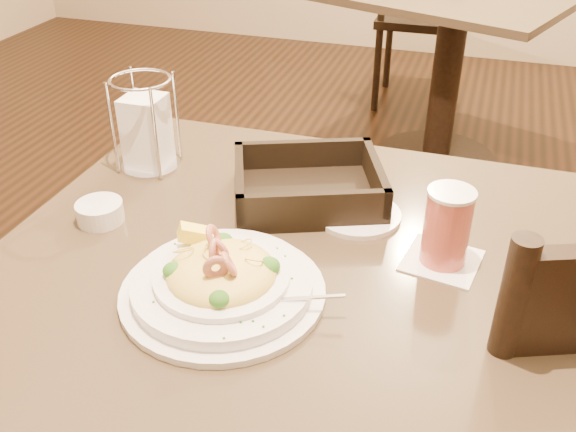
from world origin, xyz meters
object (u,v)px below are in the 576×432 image
(pasta_bowl, at_px, (222,280))
(side_plate, at_px, (358,214))
(dining_chair_far, at_px, (421,11))
(main_table, at_px, (284,384))
(napkin_caddy, at_px, (146,130))
(dining_chair_near, at_px, (551,405))
(butter_ramekin, at_px, (100,212))
(background_table, at_px, (450,47))
(drink_glass, at_px, (447,228))
(bread_basket, at_px, (308,189))

(pasta_bowl, relative_size, side_plate, 2.20)
(dining_chair_far, bearing_deg, side_plate, 93.76)
(dining_chair_far, height_order, pasta_bowl, dining_chair_far)
(main_table, height_order, napkin_caddy, napkin_caddy)
(side_plate, bearing_deg, dining_chair_near, -9.94)
(napkin_caddy, distance_m, butter_ramekin, 0.21)
(butter_ramekin, bearing_deg, napkin_caddy, 94.04)
(background_table, bearing_deg, dining_chair_near, -79.17)
(main_table, relative_size, side_plate, 6.26)
(background_table, xyz_separation_m, dining_chair_near, (0.35, -1.84, -0.02))
(napkin_caddy, xyz_separation_m, side_plate, (0.41, -0.06, -0.07))
(pasta_bowl, height_order, drink_glass, drink_glass)
(pasta_bowl, relative_size, bread_basket, 1.03)
(dining_chair_near, bearing_deg, napkin_caddy, -30.94)
(dining_chair_near, relative_size, drink_glass, 7.55)
(background_table, distance_m, dining_chair_near, 1.87)
(dining_chair_near, relative_size, pasta_bowl, 2.94)
(dining_chair_far, xyz_separation_m, pasta_bowl, (0.06, -2.66, 0.29))
(drink_glass, relative_size, napkin_caddy, 0.69)
(main_table, xyz_separation_m, pasta_bowl, (-0.06, -0.08, 0.27))
(pasta_bowl, xyz_separation_m, napkin_caddy, (-0.28, 0.31, 0.05))
(napkin_caddy, bearing_deg, dining_chair_near, -8.77)
(main_table, distance_m, dining_chair_far, 2.58)
(main_table, bearing_deg, drink_glass, 22.32)
(side_plate, height_order, butter_ramekin, butter_ramekin)
(main_table, relative_size, napkin_caddy, 5.07)
(bread_basket, height_order, napkin_caddy, napkin_caddy)
(side_plate, xyz_separation_m, butter_ramekin, (-0.40, -0.14, 0.01))
(bread_basket, bearing_deg, side_plate, -15.74)
(main_table, distance_m, drink_glass, 0.38)
(main_table, relative_size, drink_glass, 7.30)
(background_table, relative_size, dining_chair_near, 1.25)
(pasta_bowl, distance_m, napkin_caddy, 0.42)
(pasta_bowl, bearing_deg, dining_chair_far, 91.28)
(main_table, bearing_deg, dining_chair_far, 92.70)
(main_table, height_order, pasta_bowl, pasta_bowl)
(dining_chair_far, bearing_deg, drink_glass, 96.96)
(butter_ramekin, bearing_deg, background_table, 78.02)
(dining_chair_far, bearing_deg, napkin_caddy, 83.77)
(dining_chair_near, height_order, side_plate, dining_chair_near)
(bread_basket, bearing_deg, napkin_caddy, 174.68)
(background_table, xyz_separation_m, side_plate, (-0.01, -1.78, 0.25))
(main_table, xyz_separation_m, side_plate, (0.07, 0.17, 0.25))
(drink_glass, relative_size, butter_ramekin, 1.61)
(dining_chair_far, bearing_deg, pasta_bowl, 90.42)
(drink_glass, bearing_deg, main_table, -157.68)
(main_table, xyz_separation_m, bread_basket, (-0.02, 0.20, 0.26))
(main_table, relative_size, butter_ramekin, 11.77)
(side_plate, bearing_deg, dining_chair_far, 94.62)
(dining_chair_near, bearing_deg, drink_glass, -16.37)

